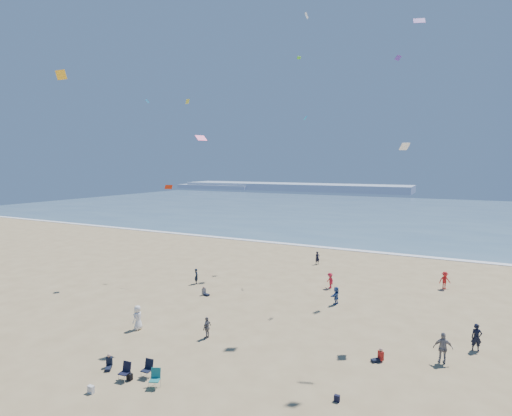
% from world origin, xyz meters
% --- Properties ---
extents(ocean, '(220.00, 100.00, 0.06)m').
position_xyz_m(ocean, '(0.00, 95.00, 0.03)').
color(ocean, '#476B84').
rests_on(ocean, ground).
extents(surf_line, '(220.00, 1.20, 0.08)m').
position_xyz_m(surf_line, '(0.00, 45.00, 0.04)').
color(surf_line, white).
rests_on(surf_line, ground).
extents(headland_far, '(110.00, 20.00, 3.20)m').
position_xyz_m(headland_far, '(-60.00, 170.00, 1.60)').
color(headland_far, '#7A8EA8').
rests_on(headland_far, ground).
extents(headland_near, '(40.00, 14.00, 2.00)m').
position_xyz_m(headland_near, '(-100.00, 165.00, 1.00)').
color(headland_near, '#7A8EA8').
rests_on(headland_near, ground).
extents(standing_flyers, '(32.45, 41.94, 1.95)m').
position_xyz_m(standing_flyers, '(5.96, 13.32, 0.85)').
color(standing_flyers, black).
rests_on(standing_flyers, ground).
extents(seated_group, '(17.72, 20.61, 0.84)m').
position_xyz_m(seated_group, '(-0.02, 7.76, 0.42)').
color(seated_group, silver).
rests_on(seated_group, ground).
extents(chair_cluster, '(2.72, 1.45, 1.00)m').
position_xyz_m(chair_cluster, '(-3.73, 5.35, 0.50)').
color(chair_cluster, black).
rests_on(chair_cluster, ground).
extents(white_tote, '(0.35, 0.20, 0.40)m').
position_xyz_m(white_tote, '(-5.37, 3.31, 0.20)').
color(white_tote, silver).
rests_on(white_tote, ground).
extents(black_backpack, '(0.30, 0.22, 0.38)m').
position_xyz_m(black_backpack, '(-4.48, 5.18, 0.19)').
color(black_backpack, black).
rests_on(black_backpack, ground).
extents(navy_bag, '(0.28, 0.18, 0.34)m').
position_xyz_m(navy_bag, '(6.40, 8.40, 0.17)').
color(navy_bag, black).
rests_on(navy_bag, ground).
extents(kites_aloft, '(45.31, 39.82, 27.44)m').
position_xyz_m(kites_aloft, '(9.06, 13.07, 15.54)').
color(kites_aloft, green).
rests_on(kites_aloft, ground).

